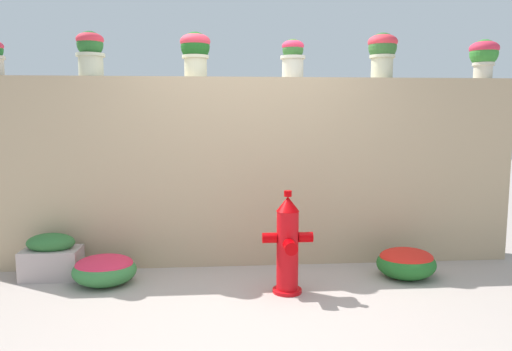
% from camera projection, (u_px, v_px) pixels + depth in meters
% --- Properties ---
extents(ground_plane, '(24.00, 24.00, 0.00)m').
position_uv_depth(ground_plane, '(255.00, 305.00, 3.95)').
color(ground_plane, '#A69890').
extents(stone_wall, '(5.55, 0.32, 1.91)m').
position_uv_depth(stone_wall, '(246.00, 172.00, 5.03)').
color(stone_wall, tan).
rests_on(stone_wall, ground).
extents(potted_plant_1, '(0.28, 0.28, 0.44)m').
position_uv_depth(potted_plant_1, '(90.00, 50.00, 4.74)').
color(potted_plant_1, '#BBBEA0').
rests_on(potted_plant_1, stone_wall).
extents(potted_plant_2, '(0.30, 0.30, 0.45)m').
position_uv_depth(potted_plant_2, '(195.00, 50.00, 4.87)').
color(potted_plant_2, beige).
rests_on(potted_plant_2, stone_wall).
extents(potted_plant_3, '(0.26, 0.26, 0.39)m').
position_uv_depth(potted_plant_3, '(293.00, 56.00, 4.95)').
color(potted_plant_3, beige).
rests_on(potted_plant_3, stone_wall).
extents(potted_plant_4, '(0.30, 0.30, 0.47)m').
position_uv_depth(potted_plant_4, '(382.00, 50.00, 4.99)').
color(potted_plant_4, beige).
rests_on(potted_plant_4, stone_wall).
extents(potted_plant_5, '(0.30, 0.30, 0.41)m').
position_uv_depth(potted_plant_5, '(484.00, 54.00, 5.05)').
color(potted_plant_5, beige).
rests_on(potted_plant_5, stone_wall).
extents(fire_hydrant, '(0.44, 0.36, 0.90)m').
position_uv_depth(fire_hydrant, '(288.00, 246.00, 4.19)').
color(fire_hydrant, red).
rests_on(fire_hydrant, ground).
extents(flower_bush_left, '(0.58, 0.52, 0.28)m').
position_uv_depth(flower_bush_left, '(104.00, 269.00, 4.44)').
color(flower_bush_left, '#387B3D').
rests_on(flower_bush_left, ground).
extents(flower_bush_right, '(0.56, 0.50, 0.29)m').
position_uv_depth(flower_bush_right, '(406.00, 262.00, 4.62)').
color(flower_bush_right, '#236526').
rests_on(flower_bush_right, ground).
extents(planter_box, '(0.53, 0.33, 0.43)m').
position_uv_depth(planter_box, '(52.00, 257.00, 4.60)').
color(planter_box, '#B19E9B').
rests_on(planter_box, ground).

